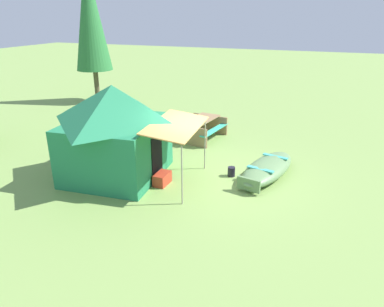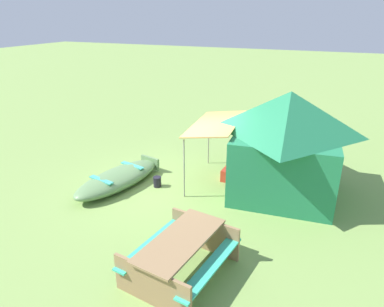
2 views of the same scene
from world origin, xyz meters
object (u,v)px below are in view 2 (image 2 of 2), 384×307
beached_rowboat (118,178)px  fuel_can (157,182)px  cooler_box (229,174)px  canvas_cabin_tent (286,142)px  picnic_table (181,252)px

beached_rowboat → fuel_can: 1.08m
cooler_box → fuel_can: cooler_box is taller
canvas_cabin_tent → beached_rowboat: bearing=-69.8°
beached_rowboat → cooler_box: 3.15m
beached_rowboat → cooler_box: beached_rowboat is taller
canvas_cabin_tent → cooler_box: bearing=-93.8°
canvas_cabin_tent → picnic_table: 4.30m
beached_rowboat → picnic_table: bearing=50.7°
picnic_table → cooler_box: size_ratio=3.70×
beached_rowboat → fuel_can: (-0.40, 1.00, -0.10)m
beached_rowboat → canvas_cabin_tent: bearing=110.2°
beached_rowboat → fuel_can: beached_rowboat is taller
fuel_can → canvas_cabin_tent: bearing=109.6°
cooler_box → fuel_can: (1.24, -1.69, -0.02)m
beached_rowboat → picnic_table: picnic_table is taller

